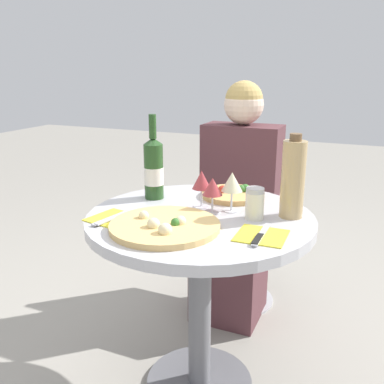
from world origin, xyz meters
The scene contains 14 objects.
ground_plane centered at (0.00, 0.00, 0.00)m, with size 12.00×12.00×0.00m, color gray.
dining_table centered at (0.00, 0.00, 0.56)m, with size 0.80×0.80×0.72m.
chair_behind_diner centered at (-0.06, 0.75, 0.41)m, with size 0.42×0.42×0.86m.
seated_diner centered at (-0.06, 0.61, 0.52)m, with size 0.38×0.40×1.15m.
pizza_large centered at (-0.05, -0.17, 0.73)m, with size 0.36×0.36×0.05m.
pizza_small_far centered at (0.04, 0.25, 0.73)m, with size 0.25×0.25×0.05m.
wine_bottle centered at (-0.24, 0.11, 0.84)m, with size 0.08×0.08×0.33m.
tall_carafe centered at (0.29, 0.11, 0.85)m, with size 0.08×0.08×0.29m.
sugar_shaker centered at (0.18, 0.04, 0.77)m, with size 0.06×0.06×0.11m.
wine_glass_back_right centered at (0.09, 0.08, 0.82)m, with size 0.08×0.08×0.14m.
wine_glass_back_left centered at (-0.03, 0.08, 0.82)m, with size 0.07×0.07×0.14m.
wine_glass_center centered at (0.03, 0.04, 0.81)m, with size 0.07×0.07×0.13m.
place_setting_left centered at (-0.26, -0.16, 0.72)m, with size 0.18×0.19×0.01m.
place_setting_right centered at (0.25, -0.11, 0.72)m, with size 0.15×0.19×0.01m.
Camera 1 is at (0.53, -1.31, 1.22)m, focal length 40.00 mm.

